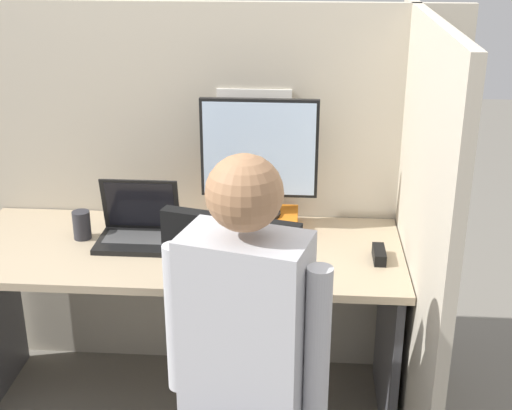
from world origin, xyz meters
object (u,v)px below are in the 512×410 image
(office_chair, at_px, (239,399))
(person, at_px, (248,359))
(paper_box, at_px, (259,222))
(laptop, at_px, (138,230))
(monitor, at_px, (259,154))
(stapler, at_px, (379,255))
(pen_cup, at_px, (82,225))
(carrot_toy, at_px, (223,262))

(office_chair, relative_size, person, 0.80)
(paper_box, height_order, laptop, laptop)
(laptop, bearing_deg, office_chair, -56.55)
(monitor, xyz_separation_m, laptop, (-0.46, -0.15, -0.27))
(paper_box, xyz_separation_m, monitor, (0.00, 0.00, 0.29))
(office_chair, bearing_deg, stapler, 52.33)
(monitor, distance_m, office_chair, 0.99)
(stapler, xyz_separation_m, pen_cup, (-1.15, 0.11, 0.03))
(paper_box, bearing_deg, carrot_toy, -106.80)
(office_chair, height_order, pen_cup, office_chair)
(stapler, height_order, carrot_toy, carrot_toy)
(monitor, distance_m, person, 1.04)
(stapler, bearing_deg, person, -119.29)
(laptop, xyz_separation_m, carrot_toy, (0.35, -0.20, -0.02))
(office_chair, bearing_deg, pen_cup, 134.15)
(carrot_toy, distance_m, person, 0.67)
(paper_box, distance_m, carrot_toy, 0.37)
(stapler, xyz_separation_m, carrot_toy, (-0.57, -0.10, 0.00))
(paper_box, xyz_separation_m, stapler, (0.46, -0.25, -0.01))
(monitor, height_order, carrot_toy, monitor)
(person, bearing_deg, laptop, 120.51)
(person, bearing_deg, stapler, 60.71)
(laptop, relative_size, carrot_toy, 2.15)
(laptop, xyz_separation_m, pen_cup, (-0.23, 0.01, 0.01))
(stapler, xyz_separation_m, person, (-0.42, -0.75, 0.03))
(laptop, relative_size, office_chair, 0.28)
(laptop, height_order, stapler, laptop)
(monitor, relative_size, pen_cup, 4.19)
(monitor, height_order, laptop, monitor)
(paper_box, distance_m, person, 1.00)
(paper_box, bearing_deg, laptop, -162.00)
(stapler, relative_size, office_chair, 0.12)
(paper_box, relative_size, person, 0.23)
(office_chair, distance_m, pen_cup, 1.02)
(paper_box, height_order, office_chair, office_chair)
(monitor, bearing_deg, carrot_toy, -106.67)
(monitor, xyz_separation_m, office_chair, (-0.00, -0.85, -0.52))
(office_chair, height_order, person, person)
(laptop, xyz_separation_m, stapler, (0.92, -0.10, -0.03))
(carrot_toy, height_order, office_chair, office_chair)
(person, bearing_deg, pen_cup, 130.21)
(paper_box, bearing_deg, person, -87.72)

